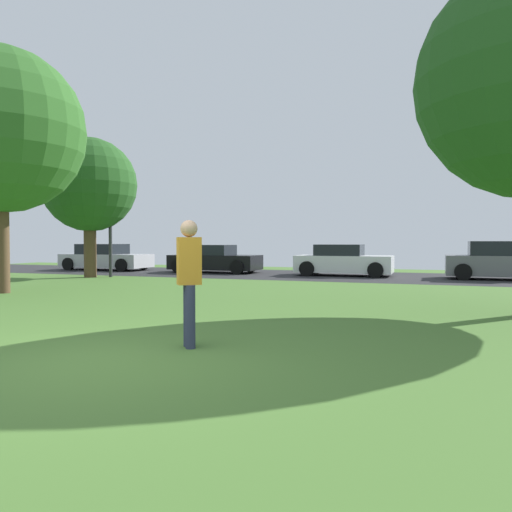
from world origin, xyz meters
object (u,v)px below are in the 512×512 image
(parked_car_grey, at_px, (501,262))
(parked_car_white, at_px, (343,261))
(parked_car_silver, at_px, (105,258))
(parked_car_black, at_px, (214,260))
(birch_tree_lone, at_px, (89,185))
(oak_tree_left, at_px, (1,131))
(street_lamp_post, at_px, (110,223))
(person_thrower, at_px, (189,276))

(parked_car_grey, bearing_deg, parked_car_white, 179.15)
(parked_car_silver, relative_size, parked_car_white, 1.12)
(parked_car_grey, bearing_deg, parked_car_black, 179.31)
(birch_tree_lone, bearing_deg, parked_car_silver, 120.14)
(birch_tree_lone, height_order, parked_car_silver, birch_tree_lone)
(birch_tree_lone, bearing_deg, parked_car_grey, 15.43)
(oak_tree_left, distance_m, parked_car_white, 13.68)
(parked_car_white, bearing_deg, parked_car_grey, -0.85)
(parked_car_silver, xyz_separation_m, street_lamp_post, (3.26, -4.00, 1.63))
(oak_tree_left, distance_m, parked_car_grey, 17.89)
(parked_car_black, relative_size, parked_car_grey, 1.04)
(parked_car_grey, height_order, street_lamp_post, street_lamp_post)
(street_lamp_post, bearing_deg, parked_car_white, 24.05)
(birch_tree_lone, xyz_separation_m, parked_car_silver, (-2.58, 4.44, -3.16))
(parked_car_black, distance_m, parked_car_grey, 12.22)
(oak_tree_left, height_order, parked_car_grey, oak_tree_left)
(birch_tree_lone, bearing_deg, parked_car_white, 24.71)
(parked_car_white, distance_m, parked_car_grey, 6.11)
(parked_car_silver, relative_size, parked_car_black, 1.08)
(parked_car_black, bearing_deg, parked_car_white, -0.53)
(parked_car_grey, xyz_separation_m, street_lamp_post, (-15.08, -3.91, 1.57))
(birch_tree_lone, bearing_deg, street_lamp_post, 32.77)
(street_lamp_post, bearing_deg, oak_tree_left, -81.32)
(birch_tree_lone, xyz_separation_m, street_lamp_post, (0.68, 0.44, -1.52))
(parked_car_black, bearing_deg, parked_car_silver, -179.47)
(parked_car_silver, bearing_deg, parked_car_black, 0.53)
(person_thrower, bearing_deg, oak_tree_left, -66.85)
(oak_tree_left, distance_m, birch_tree_lone, 6.19)
(person_thrower, height_order, street_lamp_post, street_lamp_post)
(oak_tree_left, xyz_separation_m, parked_car_grey, (14.11, 10.25, -3.97))
(parked_car_grey, bearing_deg, street_lamp_post, -165.45)
(parked_car_black, bearing_deg, street_lamp_post, -125.14)
(parked_car_grey, bearing_deg, person_thrower, -110.88)
(person_thrower, height_order, parked_car_white, person_thrower)
(birch_tree_lone, bearing_deg, oak_tree_left, -74.41)
(parked_car_silver, bearing_deg, person_thrower, -49.87)
(oak_tree_left, xyz_separation_m, birch_tree_lone, (-1.65, 5.90, -0.87))
(person_thrower, distance_m, parked_car_grey, 15.96)
(oak_tree_left, xyz_separation_m, parked_car_black, (1.89, 10.40, -4.04))
(parked_car_white, bearing_deg, birch_tree_lone, -155.29)
(birch_tree_lone, distance_m, person_thrower, 14.85)
(street_lamp_post, bearing_deg, parked_car_black, 54.86)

